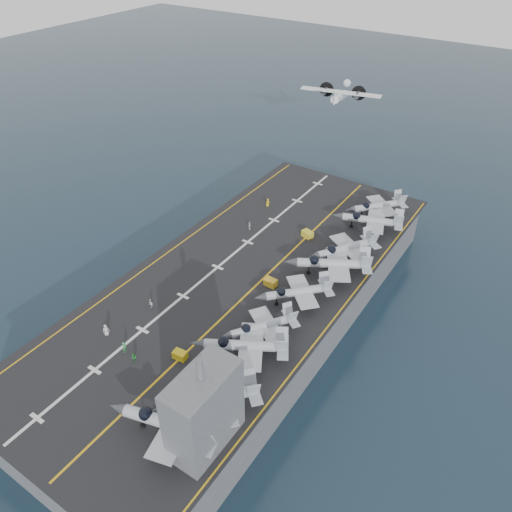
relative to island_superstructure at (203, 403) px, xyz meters
The scene contains 27 objects.
ground 38.02m from the island_superstructure, 116.57° to the left, with size 500.00×500.00×0.00m, color #142135.
hull 35.94m from the island_superstructure, 116.57° to the left, with size 36.00×90.00×10.00m, color #56595E.
flight_deck 34.41m from the island_superstructure, 116.57° to the left, with size 38.00×92.00×0.40m, color black.
foul_line 33.17m from the island_superstructure, 111.80° to the left, with size 0.35×90.00×0.02m, color gold.
landing_centerline 37.38m from the island_superstructure, 124.99° to the left, with size 0.50×90.00×0.02m, color silver.
deck_edge_port 44.50m from the island_superstructure, 136.85° to the left, with size 0.25×90.00×0.02m, color gold.
deck_edge_stbd 31.12m from the island_superstructure, 83.35° to the left, with size 0.25×90.00×0.02m, color gold.
island_superstructure is the anchor object (origin of this frame).
fighter_jet_0 6.61m from the island_superstructure, 153.58° to the right, with size 17.67×13.96×5.40m, color #9CA4AC, non-canonical shape.
fighter_jet_1 6.75m from the island_superstructure, 117.00° to the left, with size 17.17×17.58×5.13m, color #9DA7AD, non-canonical shape.
fighter_jet_2 15.80m from the island_superstructure, 105.13° to the left, with size 17.77×15.99×5.14m, color gray, non-canonical shape.
fighter_jet_3 20.82m from the island_superstructure, 102.00° to the left, with size 14.27×15.36×4.44m, color #939AA4, non-canonical shape.
fighter_jet_4 30.50m from the island_superstructure, 97.02° to the left, with size 15.79×15.95×4.68m, color #98A1A9, non-canonical shape.
fighter_jet_5 40.23m from the island_superstructure, 93.01° to the left, with size 18.76×16.87×5.43m, color gray, non-canonical shape.
fighter_jet_6 46.15m from the island_superstructure, 92.88° to the left, with size 16.17×17.59×5.08m, color #9BA1AA, non-canonical shape.
fighter_jet_7 58.21m from the island_superstructure, 92.18° to the left, with size 16.72×13.72×5.00m, color gray, non-canonical shape.
fighter_jet_8 64.77m from the island_superstructure, 93.03° to the left, with size 15.84×16.25×4.74m, color gray, non-canonical shape.
tow_cart_a 16.43m from the island_superstructure, 143.71° to the left, with size 2.21×1.56×1.25m, color gold, non-canonical shape.
tow_cart_b 33.22m from the island_superstructure, 107.67° to the left, with size 2.28×1.53×1.33m, color gold, non-canonical shape.
tow_cart_c 50.23m from the island_superstructure, 103.86° to the left, with size 2.61×2.11×1.36m, color gold, non-canonical shape.
crew_0 26.51m from the island_superstructure, 166.24° to the left, with size 1.39×1.47×2.04m, color silver.
crew_2 28.73m from the island_superstructure, 147.92° to the left, with size 0.93×1.15×1.66m, color silver.
crew_4 50.31m from the island_superstructure, 117.88° to the left, with size 1.31×1.32×1.86m, color silver.
crew_5 60.27m from the island_superstructure, 115.01° to the left, with size 1.17×1.31×1.83m, color yellow.
crew_6 21.53m from the island_superstructure, 165.59° to the left, with size 0.86×1.22×1.95m, color green.
crew_7 19.02m from the island_superstructure, 165.34° to the left, with size 1.00×0.67×1.65m, color #268C33.
transport_plane 96.64m from the island_superstructure, 106.48° to the left, with size 23.81×18.73×5.00m, color silver, non-canonical shape.
Camera 1 is at (41.18, -58.01, 67.25)m, focal length 35.00 mm.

